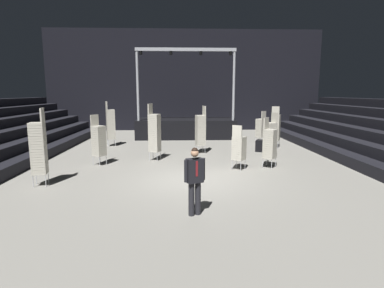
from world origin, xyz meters
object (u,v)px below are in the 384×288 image
object	(u,v)px
chair_stack_front_right	(154,132)
equipment_road_case	(265,146)
chair_stack_rear_left	(271,136)
chair_stack_mid_centre	(111,124)
chair_stack_mid_right	(239,147)
stage_riser	(186,127)
chair_stack_rear_right	(99,140)
chair_stack_rear_centre	(270,143)
chair_stack_aisle_left	(201,130)
man_with_tie	(195,177)
chair_stack_mid_left	(276,127)
chair_stack_aisle_right	(261,128)
chair_stack_front_left	(39,148)

from	to	relation	value
chair_stack_front_right	equipment_road_case	world-z (taller)	chair_stack_front_right
chair_stack_rear_left	chair_stack_mid_centre	bearing A→B (deg)	42.77
chair_stack_front_right	chair_stack_mid_right	distance (m)	3.98
stage_riser	chair_stack_rear_right	bearing A→B (deg)	-114.83
chair_stack_mid_centre	chair_stack_rear_centre	bearing A→B (deg)	32.39
stage_riser	chair_stack_front_right	xyz separation A→B (m)	(-1.55, -7.43, 0.57)
chair_stack_mid_right	chair_stack_rear_right	bearing A→B (deg)	-152.07
chair_stack_aisle_left	chair_stack_mid_right	bearing A→B (deg)	-174.48
chair_stack_rear_left	chair_stack_rear_right	size ratio (longest dim) A/B	1.00
chair_stack_mid_right	equipment_road_case	world-z (taller)	chair_stack_mid_right
man_with_tie	equipment_road_case	xyz separation A→B (m)	(4.08, 8.39, -0.68)
chair_stack_front_right	chair_stack_mid_left	distance (m)	7.14
chair_stack_rear_right	chair_stack_rear_centre	world-z (taller)	chair_stack_rear_right
chair_stack_rear_left	man_with_tie	bearing A→B (deg)	127.27
stage_riser	chair_stack_mid_left	world-z (taller)	stage_riser
chair_stack_aisle_left	equipment_road_case	size ratio (longest dim) A/B	2.66
chair_stack_mid_right	chair_stack_rear_left	xyz separation A→B (m)	(1.89, 2.16, 0.17)
chair_stack_mid_centre	chair_stack_aisle_right	size ratio (longest dim) A/B	1.30
chair_stack_rear_centre	chair_stack_aisle_right	xyz separation A→B (m)	(1.19, 6.00, -0.04)
man_with_tie	chair_stack_front_right	xyz separation A→B (m)	(-1.50, 6.52, 0.30)
chair_stack_rear_right	chair_stack_rear_centre	xyz separation A→B (m)	(7.07, -0.78, -0.04)
chair_stack_mid_right	chair_stack_rear_right	size ratio (longest dim) A/B	0.84
chair_stack_rear_centre	equipment_road_case	size ratio (longest dim) A/B	2.28
stage_riser	chair_stack_aisle_right	world-z (taller)	stage_riser
chair_stack_aisle_left	chair_stack_rear_right	bearing A→B (deg)	104.40
chair_stack_front_left	chair_stack_rear_left	xyz separation A→B (m)	(8.84, 4.05, -0.21)
chair_stack_mid_right	chair_stack_aisle_right	bearing A→B (deg)	106.44
chair_stack_rear_right	man_with_tie	bearing A→B (deg)	67.27
chair_stack_rear_left	chair_stack_aisle_left	world-z (taller)	chair_stack_aisle_left
chair_stack_aisle_left	chair_stack_mid_centre	bearing A→B (deg)	50.42
chair_stack_mid_right	chair_stack_rear_centre	xyz separation A→B (m)	(1.30, 0.26, 0.13)
chair_stack_front_left	chair_stack_aisle_right	size ratio (longest dim) A/B	1.30
chair_stack_aisle_right	chair_stack_aisle_left	bearing A→B (deg)	175.90
chair_stack_front_right	equipment_road_case	distance (m)	5.97
chair_stack_front_left	chair_stack_rear_centre	world-z (taller)	chair_stack_front_left
man_with_tie	chair_stack_aisle_right	distance (m)	11.76
man_with_tie	chair_stack_mid_centre	xyz separation A→B (m)	(-4.32, 10.47, 0.30)
chair_stack_front_left	chair_stack_rear_left	bearing A→B (deg)	-75.11
chair_stack_mid_centre	equipment_road_case	xyz separation A→B (m)	(8.39, -2.08, -0.98)
chair_stack_mid_right	equipment_road_case	distance (m)	4.36
chair_stack_mid_right	chair_stack_aisle_right	world-z (taller)	chair_stack_aisle_right
man_with_tie	chair_stack_mid_left	size ratio (longest dim) A/B	0.75
chair_stack_rear_centre	man_with_tie	bearing A→B (deg)	6.02
chair_stack_front_right	chair_stack_aisle_right	bearing A→B (deg)	147.08
chair_stack_front_right	chair_stack_front_left	bearing A→B (deg)	-21.46
chair_stack_front_left	chair_stack_rear_right	xyz separation A→B (m)	(1.19, 2.93, -0.21)
chair_stack_aisle_left	equipment_road_case	xyz separation A→B (m)	(3.39, 0.25, -0.90)
chair_stack_rear_left	chair_stack_mid_right	bearing A→B (deg)	115.72
chair_stack_rear_centre	chair_stack_front_left	bearing A→B (deg)	-35.42
chair_stack_mid_right	man_with_tie	bearing A→B (deg)	-75.03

